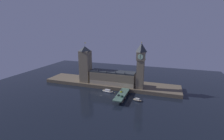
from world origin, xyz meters
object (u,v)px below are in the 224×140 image
(victoria_tower, at_px, (85,64))
(car_northbound_trail, at_px, (118,95))
(street_lamp_mid, at_px, (126,91))
(boat_downstream, at_px, (137,100))
(clock_tower, at_px, (141,64))
(boat_upstream, at_px, (108,91))
(street_lamp_far, at_px, (121,87))
(car_southbound_lead, at_px, (122,96))
(pedestrian_mid_walk, at_px, (126,93))
(street_lamp_near, at_px, (115,94))
(pedestrian_near_rail, at_px, (115,97))
(car_northbound_lead, at_px, (121,92))
(pedestrian_far_rail, at_px, (121,89))

(victoria_tower, relative_size, car_northbound_trail, 15.20)
(street_lamp_mid, height_order, boat_downstream, street_lamp_mid)
(car_northbound_trail, bearing_deg, clock_tower, 61.49)
(boat_upstream, bearing_deg, street_lamp_far, 0.90)
(car_northbound_trail, height_order, car_southbound_lead, car_northbound_trail)
(victoria_tower, bearing_deg, pedestrian_mid_walk, -22.91)
(clock_tower, relative_size, street_lamp_near, 9.85)
(clock_tower, distance_m, pedestrian_mid_walk, 46.86)
(car_northbound_trail, xyz_separation_m, car_southbound_lead, (5.00, -1.94, -0.02))
(street_lamp_near, height_order, boat_upstream, street_lamp_near)
(victoria_tower, relative_size, street_lamp_near, 9.36)
(pedestrian_near_rail, bearing_deg, street_lamp_near, 115.03)
(clock_tower, xyz_separation_m, car_southbound_lead, (-16.06, -40.71, -34.25))
(car_northbound_lead, relative_size, street_lamp_mid, 0.66)
(boat_upstream, xyz_separation_m, boat_downstream, (46.74, -15.87, -0.20))
(car_northbound_trail, bearing_deg, pedestrian_mid_walk, 51.93)
(victoria_tower, height_order, car_northbound_trail, victoria_tower)
(pedestrian_mid_walk, xyz_separation_m, pedestrian_far_rail, (-10.00, 12.86, 0.02))
(pedestrian_mid_walk, bearing_deg, pedestrian_near_rail, -119.28)
(street_lamp_near, distance_m, street_lamp_mid, 18.26)
(victoria_tower, relative_size, car_southbound_lead, 13.94)
(car_northbound_trail, relative_size, pedestrian_far_rail, 2.38)
(victoria_tower, xyz_separation_m, car_southbound_lead, (73.74, -43.73, -27.74))
(street_lamp_near, relative_size, boat_downstream, 0.55)
(car_northbound_lead, distance_m, boat_downstream, 25.68)
(car_southbound_lead, xyz_separation_m, street_lamp_near, (-7.90, -5.46, 3.59))
(street_lamp_near, relative_size, boat_upstream, 0.38)
(victoria_tower, xyz_separation_m, street_lamp_near, (65.84, -49.19, -24.15))
(car_northbound_lead, height_order, car_northbound_trail, car_northbound_lead)
(pedestrian_near_rail, bearing_deg, street_lamp_mid, 56.27)
(boat_upstream, bearing_deg, car_northbound_trail, -43.49)
(pedestrian_far_rail, xyz_separation_m, street_lamp_far, (-0.40, -0.40, 3.42))
(car_northbound_lead, xyz_separation_m, pedestrian_mid_walk, (7.50, -3.88, 0.18))
(victoria_tower, xyz_separation_m, pedestrian_near_rail, (66.24, -50.05, -27.53))
(boat_downstream, bearing_deg, pedestrian_mid_walk, 167.18)
(pedestrian_near_rail, relative_size, boat_downstream, 0.14)
(victoria_tower, distance_m, street_lamp_mid, 87.49)
(car_northbound_lead, xyz_separation_m, car_southbound_lead, (5.00, -15.40, -0.02))
(car_northbound_lead, xyz_separation_m, boat_upstream, (-22.90, 8.27, -5.57))
(car_southbound_lead, relative_size, pedestrian_near_rail, 2.62)
(clock_tower, xyz_separation_m, victoria_tower, (-89.80, 3.02, -6.51))
(car_southbound_lead, bearing_deg, pedestrian_far_rail, 107.10)
(clock_tower, bearing_deg, street_lamp_far, -145.07)
(car_northbound_lead, height_order, boat_upstream, car_northbound_lead)
(pedestrian_far_rail, bearing_deg, pedestrian_mid_walk, -52.14)
(pedestrian_far_rail, distance_m, boat_upstream, 21.21)
(pedestrian_mid_walk, relative_size, street_lamp_near, 0.25)
(pedestrian_far_rail, height_order, boat_downstream, pedestrian_far_rail)
(clock_tower, bearing_deg, car_northbound_lead, -129.76)
(car_southbound_lead, xyz_separation_m, pedestrian_near_rail, (-7.50, -6.32, 0.21))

